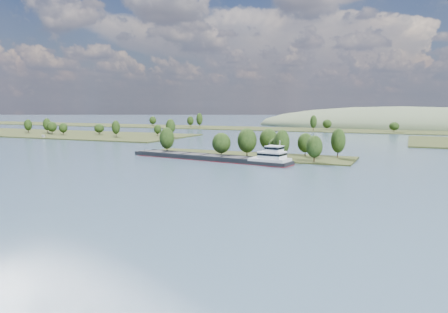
% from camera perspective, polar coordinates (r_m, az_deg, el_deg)
% --- Properties ---
extents(ground, '(1800.00, 1800.00, 0.00)m').
position_cam_1_polar(ground, '(150.59, -5.28, -2.49)').
color(ground, '#34445A').
rests_on(ground, ground).
extents(tree_island, '(100.00, 32.45, 14.38)m').
position_cam_1_polar(tree_island, '(201.54, 4.15, 1.17)').
color(tree_island, '#272F14').
rests_on(tree_island, ground).
extents(left_bank, '(300.00, 80.00, 15.61)m').
position_cam_1_polar(left_bank, '(404.71, -24.75, 2.91)').
color(left_bank, '#272F14').
rests_on(left_bank, ground).
extents(back_shoreline, '(900.00, 60.00, 16.01)m').
position_cam_1_polar(back_shoreline, '(415.70, 14.51, 3.37)').
color(back_shoreline, '#272F14').
rests_on(back_shoreline, ground).
extents(hill_west, '(320.00, 160.00, 44.00)m').
position_cam_1_polar(hill_west, '(511.25, 21.97, 3.63)').
color(hill_west, '#48573C').
rests_on(hill_west, ground).
extents(cargo_barge, '(79.45, 22.01, 10.68)m').
position_cam_1_polar(cargo_barge, '(189.80, -0.76, -0.12)').
color(cargo_barge, black).
rests_on(cargo_barge, ground).
extents(motorboat, '(6.75, 6.13, 2.57)m').
position_cam_1_polar(motorboat, '(340.83, -22.50, 2.45)').
color(motorboat, silver).
rests_on(motorboat, ground).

